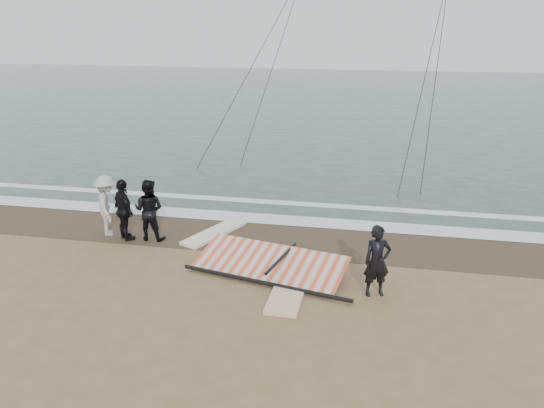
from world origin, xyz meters
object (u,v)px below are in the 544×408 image
(board_cream, at_px, (214,233))
(sail_rig, at_px, (269,263))
(man_main, at_px, (377,261))
(board_white, at_px, (291,286))

(board_cream, bearing_deg, sail_rig, -20.65)
(board_cream, distance_m, sail_rig, 2.98)
(man_main, height_order, board_cream, man_main)
(board_white, xyz_separation_m, board_cream, (-2.86, 2.92, -0.00))
(board_white, relative_size, sail_rig, 0.62)
(man_main, distance_m, board_white, 2.21)
(man_main, xyz_separation_m, board_cream, (-4.91, 2.86, -0.84))
(board_white, bearing_deg, man_main, 3.02)
(board_white, xyz_separation_m, sail_rig, (-0.73, 0.85, 0.14))
(man_main, bearing_deg, board_white, 161.88)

